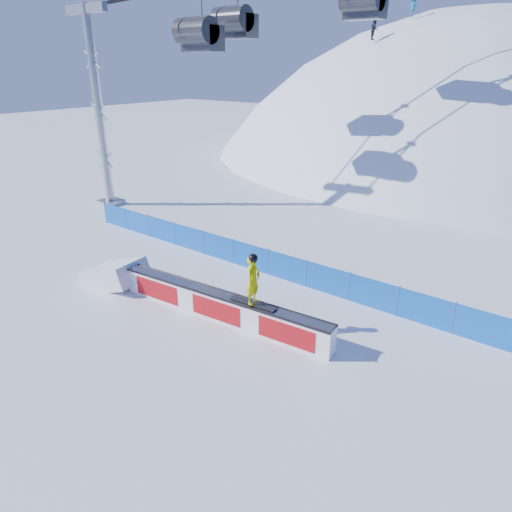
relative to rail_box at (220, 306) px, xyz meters
The scene contains 7 objects.
ground 1.99m from the rail_box, behind, with size 160.00×160.00×0.00m, color white.
snow_hill 45.69m from the rail_box, 92.61° to the left, with size 64.00×64.00×64.00m.
safety_fence 4.63m from the rail_box, 114.25° to the left, with size 22.05×0.05×1.30m.
rail_box is the anchor object (origin of this frame).
snow_ramp 5.64m from the rail_box, behind, with size 2.55×1.70×0.96m, color white, non-canonical shape.
snowboarder 2.06m from the rail_box, ahead, with size 1.82×0.68×1.88m.
distant_skiers 32.48m from the rail_box, 91.75° to the left, with size 17.43×5.47×4.53m.
Camera 1 is at (11.93, -10.61, 8.80)m, focal length 32.00 mm.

